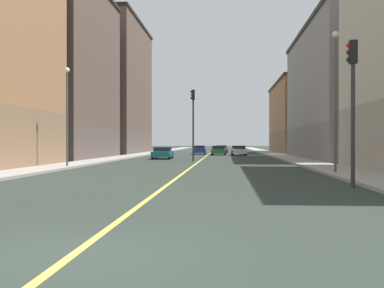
{
  "coord_description": "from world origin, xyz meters",
  "views": [
    {
      "loc": [
        2.37,
        -7.09,
        1.77
      ],
      "look_at": [
        -0.29,
        29.8,
        1.6
      ],
      "focal_mm": 43.51,
      "sensor_mm": 36.0,
      "label": 1
    }
  ],
  "objects": [
    {
      "name": "traffic_light_left_near",
      "position": [
        7.27,
        11.28,
        3.71
      ],
      "size": [
        0.4,
        0.32,
        5.69
      ],
      "color": "#2D2D2D",
      "rests_on": "ground"
    },
    {
      "name": "sidewalk_right",
      "position": [
        -9.03,
        49.0,
        0.07
      ],
      "size": [
        2.68,
        168.0,
        0.15
      ],
      "primitive_type": "cube",
      "color": "#9E9B93",
      "rests_on": "ground"
    },
    {
      "name": "building_left_mid",
      "position": [
        14.88,
        41.66,
        6.77
      ],
      "size": [
        9.32,
        24.72,
        13.52
      ],
      "color": "slate",
      "rests_on": "ground"
    },
    {
      "name": "street_lamp_left_near",
      "position": [
        8.29,
        18.47,
        4.72
      ],
      "size": [
        0.36,
        0.36,
        7.59
      ],
      "color": "#4C4C51",
      "rests_on": "ground"
    },
    {
      "name": "lane_center_stripe",
      "position": [
        0.0,
        49.0,
        0.01
      ],
      "size": [
        0.16,
        154.0,
        0.01
      ],
      "primitive_type": "cube",
      "color": "#E5D14C",
      "rests_on": "ground"
    },
    {
      "name": "sidewalk_left",
      "position": [
        9.03,
        49.0,
        0.07
      ],
      "size": [
        2.68,
        168.0,
        0.15
      ],
      "primitive_type": "cube",
      "color": "#9E9B93",
      "rests_on": "ground"
    },
    {
      "name": "building_left_far",
      "position": [
        14.88,
        67.7,
        5.6
      ],
      "size": [
        9.32,
        23.13,
        11.19
      ],
      "color": "#8F6B4F",
      "rests_on": "ground"
    },
    {
      "name": "car_blue",
      "position": [
        -1.36,
        59.44,
        0.63
      ],
      "size": [
        1.95,
        4.34,
        1.25
      ],
      "color": "#23389E",
      "rests_on": "ground"
    },
    {
      "name": "street_lamp_right_near",
      "position": [
        -8.29,
        23.55,
        4.21
      ],
      "size": [
        0.36,
        0.36,
        6.64
      ],
      "color": "#4C4C51",
      "rests_on": "ground"
    },
    {
      "name": "car_white",
      "position": [
        4.12,
        54.52,
        0.64
      ],
      "size": [
        2.01,
        4.1,
        1.28
      ],
      "color": "white",
      "rests_on": "ground"
    },
    {
      "name": "ground_plane",
      "position": [
        0.0,
        0.0,
        0.0
      ],
      "size": [
        400.0,
        400.0,
        0.0
      ],
      "primitive_type": "plane",
      "color": "#2A342D",
      "rests_on": "ground"
    },
    {
      "name": "traffic_light_median_far",
      "position": [
        -0.58,
        35.12,
        4.18
      ],
      "size": [
        0.4,
        0.32,
        6.52
      ],
      "color": "#2D2D2D",
      "rests_on": "ground"
    },
    {
      "name": "building_right_midblock",
      "position": [
        -14.88,
        39.72,
        8.92
      ],
      "size": [
        9.32,
        17.41,
        17.81
      ],
      "color": "brown",
      "rests_on": "ground"
    },
    {
      "name": "car_green",
      "position": [
        1.46,
        55.71,
        0.61
      ],
      "size": [
        2.01,
        4.59,
        1.25
      ],
      "color": "#1E6B38",
      "rests_on": "ground"
    },
    {
      "name": "car_teal",
      "position": [
        -4.15,
        40.78,
        0.62
      ],
      "size": [
        1.92,
        4.52,
        1.24
      ],
      "color": "#196670",
      "rests_on": "ground"
    },
    {
      "name": "car_red",
      "position": [
        1.74,
        68.67,
        0.62
      ],
      "size": [
        2.08,
        4.05,
        1.22
      ],
      "color": "red",
      "rests_on": "ground"
    },
    {
      "name": "building_right_distant",
      "position": [
        -14.88,
        62.43,
        9.93
      ],
      "size": [
        9.32,
        20.91,
        19.83
      ],
      "color": "brown",
      "rests_on": "ground"
    }
  ]
}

